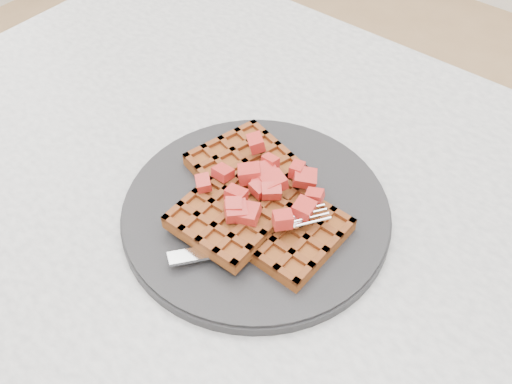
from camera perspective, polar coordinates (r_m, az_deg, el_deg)
table at (r=0.72m, az=3.68°, el=-10.19°), size 1.20×0.80×0.75m
plate at (r=0.63m, az=0.00°, el=-1.94°), size 0.30×0.30×0.02m
waffles at (r=0.62m, az=-0.21°, el=-1.00°), size 0.21×0.19×0.03m
strawberry_pile at (r=0.60m, az=0.00°, el=0.90°), size 0.15×0.15×0.02m
fork at (r=0.59m, az=0.53°, el=-4.78°), size 0.12×0.16×0.02m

